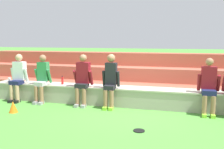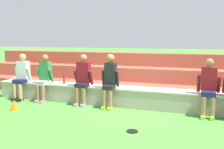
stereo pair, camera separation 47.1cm
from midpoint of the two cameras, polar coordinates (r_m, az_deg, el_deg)
ground_plane at (r=6.81m, az=1.63°, el=-7.73°), size 80.00×80.00×0.00m
stone_seating_wall at (r=7.00m, az=2.16°, el=-4.95°), size 8.34×0.59×0.52m
brick_bleachers at (r=8.71m, az=4.80°, el=-0.68°), size 11.85×1.99×1.36m
person_far_left at (r=8.09m, az=-22.14°, el=-0.31°), size 0.54×0.56×1.41m
person_left_of_center at (r=7.65m, az=-17.35°, el=-0.67°), size 0.49×0.55×1.40m
person_center at (r=7.04m, az=-8.60°, el=-0.89°), size 0.54×0.49×1.43m
person_right_of_center at (r=6.74m, az=-2.36°, el=-1.14°), size 0.48×0.53×1.46m
person_far_right at (r=6.50m, az=19.22°, el=-2.23°), size 0.54×0.56×1.40m
water_bottle_near_left at (r=7.61m, az=-12.96°, el=-1.30°), size 0.06×0.06×0.25m
plastic_cup_right_end at (r=8.64m, az=-23.75°, el=-1.06°), size 0.08×0.08×0.12m
frisbee at (r=5.23m, az=3.54°, el=-12.65°), size 0.23×0.23×0.02m
sports_cone at (r=6.98m, az=-23.38°, el=-6.77°), size 0.22×0.22×0.29m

